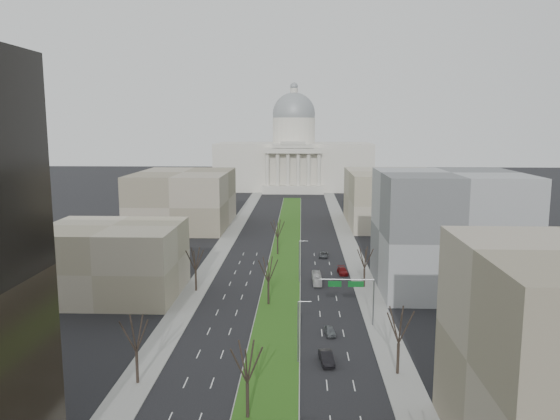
% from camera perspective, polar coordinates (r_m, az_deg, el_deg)
% --- Properties ---
extents(ground, '(600.00, 600.00, 0.00)m').
position_cam_1_polar(ground, '(142.13, 0.56, -4.70)').
color(ground, black).
rests_on(ground, ground).
extents(median, '(8.00, 222.03, 0.20)m').
position_cam_1_polar(median, '(141.12, 0.55, -4.76)').
color(median, '#999993').
rests_on(median, ground).
extents(sidewalk_left, '(5.00, 330.00, 0.15)m').
position_cam_1_polar(sidewalk_left, '(119.84, -8.26, -7.36)').
color(sidewalk_left, gray).
rests_on(sidewalk_left, ground).
extents(sidewalk_right, '(5.00, 330.00, 0.15)m').
position_cam_1_polar(sidewalk_right, '(118.67, 8.75, -7.53)').
color(sidewalk_right, gray).
rests_on(sidewalk_right, ground).
extents(capitol, '(80.00, 46.00, 55.00)m').
position_cam_1_polar(capitol, '(288.20, 1.44, 5.50)').
color(capitol, beige).
rests_on(capitol, ground).
extents(building_beige_left, '(26.00, 22.00, 14.00)m').
position_cam_1_polar(building_beige_left, '(112.66, -17.07, -5.07)').
color(building_beige_left, tan).
rests_on(building_beige_left, ground).
extents(building_grey_right, '(28.00, 26.00, 24.00)m').
position_cam_1_polar(building_grey_right, '(116.09, 17.18, -2.14)').
color(building_grey_right, slate).
rests_on(building_grey_right, ground).
extents(building_far_left, '(30.00, 40.00, 18.00)m').
position_cam_1_polar(building_far_left, '(183.93, -10.03, 1.13)').
color(building_far_left, gray).
rests_on(building_far_left, ground).
extents(building_far_right, '(30.00, 40.00, 18.00)m').
position_cam_1_polar(building_far_right, '(187.29, 11.75, 1.22)').
color(building_far_right, tan).
rests_on(building_far_right, ground).
extents(tree_left_mid, '(5.40, 5.40, 9.72)m').
position_cam_1_polar(tree_left_mid, '(74.26, -14.85, -12.27)').
color(tree_left_mid, black).
rests_on(tree_left_mid, ground).
extents(tree_left_far, '(5.28, 5.28, 9.50)m').
position_cam_1_polar(tree_left_far, '(111.40, -8.84, -5.02)').
color(tree_left_far, black).
rests_on(tree_left_far, ground).
extents(tree_right_mid, '(5.52, 5.52, 9.94)m').
position_cam_1_polar(tree_right_mid, '(76.00, 12.35, -11.55)').
color(tree_right_mid, black).
rests_on(tree_right_mid, ground).
extents(tree_right_far, '(5.04, 5.04, 9.07)m').
position_cam_1_polar(tree_right_far, '(114.09, 8.85, -4.85)').
color(tree_right_far, black).
rests_on(tree_right_far, ground).
extents(tree_median_a, '(5.40, 5.40, 9.72)m').
position_cam_1_polar(tree_median_a, '(64.10, -3.46, -15.48)').
color(tree_median_a, black).
rests_on(tree_median_a, ground).
extents(tree_median_b, '(5.40, 5.40, 9.72)m').
position_cam_1_polar(tree_median_b, '(101.76, -1.23, -6.16)').
color(tree_median_b, black).
rests_on(tree_median_b, ground).
extents(tree_median_c, '(5.40, 5.40, 9.72)m').
position_cam_1_polar(tree_median_c, '(140.71, -0.25, -1.93)').
color(tree_median_c, black).
rests_on(tree_median_c, ground).
extents(streetlamp_median_b, '(1.90, 0.20, 9.16)m').
position_cam_1_polar(streetlamp_median_b, '(78.49, 1.96, -12.50)').
color(streetlamp_median_b, gray).
rests_on(streetlamp_median_b, ground).
extents(streetlamp_median_c, '(1.90, 0.20, 9.16)m').
position_cam_1_polar(streetlamp_median_c, '(116.65, 2.06, -5.31)').
color(streetlamp_median_c, gray).
rests_on(streetlamp_median_c, ground).
extents(mast_arm_signs, '(9.12, 0.24, 8.09)m').
position_cam_1_polar(mast_arm_signs, '(92.73, 8.10, -8.33)').
color(mast_arm_signs, gray).
rests_on(mast_arm_signs, ground).
extents(car_grey_near, '(2.05, 4.05, 1.32)m').
position_cam_1_polar(car_grey_near, '(90.11, 5.23, -12.47)').
color(car_grey_near, '#515559').
rests_on(car_grey_near, ground).
extents(car_black, '(2.32, 5.13, 1.63)m').
position_cam_1_polar(car_black, '(80.26, 4.88, -15.11)').
color(car_black, black).
rests_on(car_black, ground).
extents(car_red, '(2.49, 5.18, 1.45)m').
position_cam_1_polar(car_red, '(124.89, 6.56, -6.34)').
color(car_red, '#640D0F').
rests_on(car_red, ground).
extents(car_grey_far, '(2.54, 4.77, 1.27)m').
position_cam_1_polar(car_grey_far, '(139.95, 4.58, -4.68)').
color(car_grey_far, '#45474B').
rests_on(car_grey_far, ground).
extents(box_van, '(1.98, 7.56, 2.09)m').
position_cam_1_polar(box_van, '(117.28, 3.87, -7.15)').
color(box_van, silver).
rests_on(box_van, ground).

